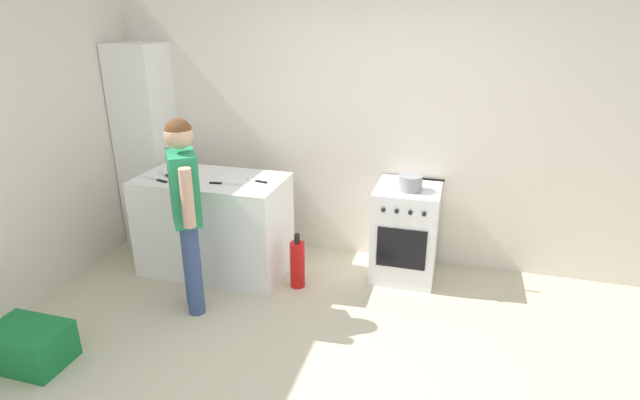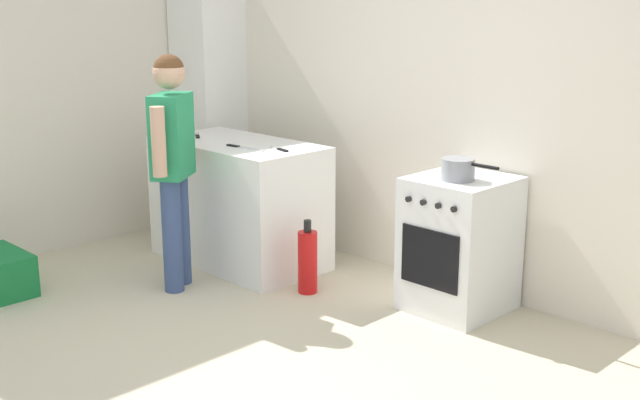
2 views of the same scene
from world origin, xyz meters
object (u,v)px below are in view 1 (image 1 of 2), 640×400
(pot, at_px, (411,183))
(recycling_crate_lower, at_px, (29,345))
(oven_left, at_px, (406,232))
(larder_cabinet, at_px, (147,146))
(knife_bread, at_px, (228,184))
(knife_utility, at_px, (166,175))
(knife_paring, at_px, (258,181))
(knife_carving, at_px, (154,179))
(fire_extinguisher, at_px, (297,264))
(person, at_px, (186,202))

(pot, distance_m, recycling_crate_lower, 3.10)
(oven_left, bearing_deg, larder_cabinet, 177.79)
(knife_bread, relative_size, recycling_crate_lower, 0.68)
(oven_left, xyz_separation_m, pot, (0.02, -0.08, 0.49))
(pot, xyz_separation_m, knife_utility, (-2.14, -0.35, -0.01))
(knife_paring, distance_m, larder_cabinet, 1.48)
(oven_left, height_order, knife_utility, knife_utility)
(knife_carving, height_order, larder_cabinet, larder_cabinet)
(knife_carving, bearing_deg, knife_utility, 76.37)
(oven_left, bearing_deg, knife_bread, -161.38)
(pot, distance_m, larder_cabinet, 2.68)
(knife_paring, xyz_separation_m, knife_bread, (-0.23, -0.13, -0.00))
(knife_utility, xyz_separation_m, fire_extinguisher, (1.24, -0.05, -0.69))
(knife_bread, distance_m, larder_cabinet, 1.32)
(oven_left, xyz_separation_m, person, (-1.57, -1.03, 0.50))
(larder_cabinet, bearing_deg, oven_left, -2.21)
(oven_left, relative_size, knife_bread, 2.42)
(recycling_crate_lower, xyz_separation_m, larder_cabinet, (-0.33, 2.06, 0.86))
(knife_carving, relative_size, fire_extinguisher, 0.65)
(pot, bearing_deg, knife_bread, -164.40)
(pot, height_order, knife_paring, pot)
(knife_paring, relative_size, recycling_crate_lower, 0.41)
(knife_utility, height_order, knife_carving, same)
(knife_paring, xyz_separation_m, knife_carving, (-0.89, -0.20, -0.00))
(oven_left, height_order, knife_bread, knife_bread)
(oven_left, relative_size, recycling_crate_lower, 1.63)
(knife_paring, distance_m, recycling_crate_lower, 2.06)
(knife_utility, bearing_deg, knife_bread, -6.38)
(knife_paring, relative_size, knife_utility, 0.93)
(knife_bread, distance_m, recycling_crate_lower, 1.85)
(recycling_crate_lower, bearing_deg, person, 51.34)
(oven_left, relative_size, person, 0.54)
(knife_carving, height_order, fire_extinguisher, knife_carving)
(fire_extinguisher, height_order, larder_cabinet, larder_cabinet)
(oven_left, relative_size, pot, 2.22)
(person, bearing_deg, oven_left, 33.23)
(knife_bread, distance_m, fire_extinguisher, 0.92)
(oven_left, xyz_separation_m, knife_carving, (-2.15, -0.56, 0.48))
(knife_utility, distance_m, recycling_crate_lower, 1.73)
(knife_paring, height_order, larder_cabinet, larder_cabinet)
(knife_bread, relative_size, person, 0.22)
(person, xyz_separation_m, larder_cabinet, (-1.08, 1.13, 0.07))
(knife_utility, xyz_separation_m, knife_bread, (0.64, -0.07, -0.00))
(knife_carving, relative_size, recycling_crate_lower, 0.63)
(person, relative_size, fire_extinguisher, 3.13)
(knife_bread, distance_m, knife_carving, 0.67)
(oven_left, bearing_deg, knife_paring, -163.75)
(knife_carving, xyz_separation_m, person, (0.58, -0.47, 0.02))
(oven_left, bearing_deg, person, -146.77)
(knife_paring, xyz_separation_m, fire_extinguisher, (0.38, -0.11, -0.69))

